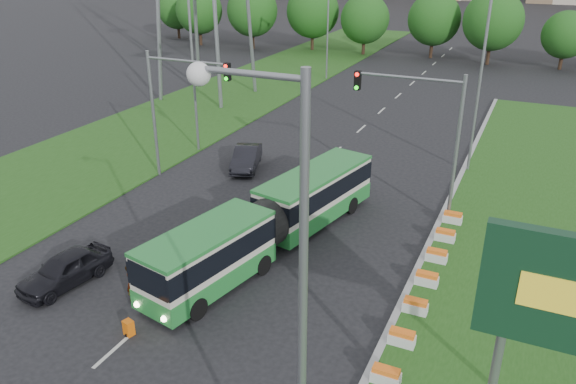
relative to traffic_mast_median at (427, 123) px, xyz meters
The scene contains 14 objects.
ground 12.31m from the traffic_mast_median, 115.54° to the right, with size 360.00×360.00×0.00m, color black.
median_kerb 5.77m from the traffic_mast_median, 57.56° to the right, with size 0.30×60.00×0.18m, color gray.
left_verge 27.78m from the traffic_mast_median, 146.63° to the left, with size 12.00×110.00×0.10m, color #1E4914.
lane_markings 13.75m from the traffic_mast_median, 127.88° to the left, with size 0.20×100.00×0.01m, color #B4B4AD, non-canonical shape.
flower_planters 10.60m from the traffic_mast_median, 78.20° to the right, with size 1.10×18.10×0.60m, color silver, non-canonical shape.
traffic_mast_median is the anchor object (origin of this frame).
traffic_mast_left 15.19m from the traffic_mast_median, behind, with size 5.76×0.32×8.00m.
street_lamps 7.81m from the traffic_mast_median, behind, with size 36.00×60.00×12.00m, color gray, non-canonical shape.
tree_line 45.31m from the traffic_mast_median, 83.38° to the left, with size 120.00×8.00×9.00m, color #1B5015, non-canonical shape.
articulated_bus 9.69m from the traffic_mast_median, 131.38° to the right, with size 2.40×15.37×2.53m.
car_left_near 18.95m from the traffic_mast_median, 133.54° to the right, with size 1.73×4.30×1.47m, color black.
car_left_far 13.21m from the traffic_mast_median, 168.76° to the left, with size 1.54×4.43×1.46m, color black.
pedestrian 16.60m from the traffic_mast_median, 125.21° to the right, with size 0.60×0.39×1.65m, color gray.
shopping_trolley 17.68m from the traffic_mast_median, 117.49° to the right, with size 0.37×0.39×0.64m.
Camera 1 is at (9.86, -18.49, 13.84)m, focal length 35.00 mm.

